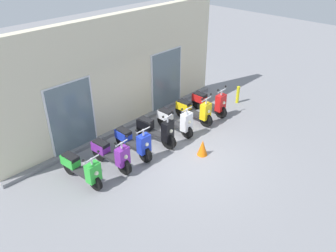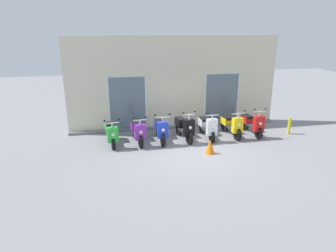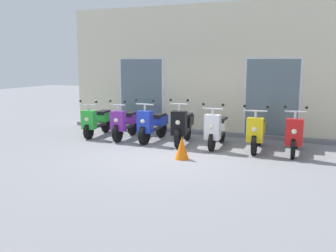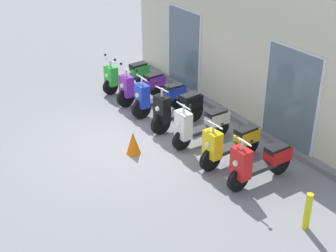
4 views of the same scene
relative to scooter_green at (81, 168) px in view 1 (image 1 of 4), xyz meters
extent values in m
plane|color=gray|center=(2.80, -1.41, -0.45)|extent=(40.00, 40.00, 0.00)
cube|color=beige|center=(2.80, 1.62, 1.49)|extent=(8.95, 0.30, 3.87)
cube|color=slate|center=(2.80, 1.37, -0.39)|extent=(8.95, 0.20, 0.12)
cube|color=silver|center=(0.75, 1.45, 0.70)|extent=(1.57, 0.04, 2.30)
cube|color=slate|center=(0.75, 1.43, 0.70)|extent=(1.45, 0.02, 2.22)
cube|color=silver|center=(4.85, 1.45, 0.70)|extent=(1.57, 0.04, 2.30)
cube|color=slate|center=(4.85, 1.43, 0.70)|extent=(1.45, 0.02, 2.22)
cylinder|color=black|center=(0.05, -0.54, -0.22)|extent=(0.15, 0.46, 0.45)
cylinder|color=black|center=(-0.05, 0.56, -0.22)|extent=(0.15, 0.46, 0.45)
cube|color=#2D2D30|center=(0.00, 0.01, -0.12)|extent=(0.33, 0.70, 0.09)
cube|color=green|center=(0.05, -0.50, 0.10)|extent=(0.40, 0.28, 0.53)
sphere|color=#F2EFCC|center=(0.06, -0.63, 0.14)|extent=(0.12, 0.12, 0.12)
cube|color=green|center=(-0.04, 0.46, 0.06)|extent=(0.35, 0.55, 0.28)
cube|color=black|center=(-0.04, 0.42, 0.20)|extent=(0.31, 0.50, 0.11)
cylinder|color=silver|center=(0.05, -0.50, 0.45)|extent=(0.06, 0.06, 0.20)
cylinder|color=silver|center=(0.05, -0.50, 0.53)|extent=(0.50, 0.08, 0.04)
sphere|color=black|center=(0.30, -0.47, 0.63)|extent=(0.07, 0.07, 0.07)
sphere|color=black|center=(-0.20, -0.52, 0.63)|extent=(0.07, 0.07, 0.07)
cylinder|color=black|center=(1.02, -0.57, -0.20)|extent=(0.15, 0.51, 0.50)
cylinder|color=black|center=(0.93, 0.49, -0.20)|extent=(0.15, 0.51, 0.50)
cube|color=#2D2D30|center=(0.98, -0.04, -0.10)|extent=(0.32, 0.68, 0.09)
cube|color=purple|center=(1.02, -0.53, 0.13)|extent=(0.40, 0.27, 0.54)
sphere|color=#F2EFCC|center=(1.03, -0.66, 0.17)|extent=(0.12, 0.12, 0.12)
cube|color=purple|center=(0.94, 0.39, 0.06)|extent=(0.35, 0.54, 0.28)
cube|color=black|center=(0.94, 0.35, 0.20)|extent=(0.30, 0.50, 0.11)
cylinder|color=silver|center=(1.02, -0.53, 0.49)|extent=(0.06, 0.06, 0.21)
cylinder|color=silver|center=(1.02, -0.53, 0.58)|extent=(0.44, 0.08, 0.04)
sphere|color=black|center=(1.24, -0.51, 0.68)|extent=(0.07, 0.07, 0.07)
sphere|color=black|center=(0.80, -0.55, 0.68)|extent=(0.07, 0.07, 0.07)
cylinder|color=black|center=(1.84, -0.56, -0.19)|extent=(0.13, 0.51, 0.51)
cylinder|color=black|center=(1.85, 0.54, -0.19)|extent=(0.13, 0.51, 0.51)
cube|color=#2D2D30|center=(1.85, -0.01, -0.09)|extent=(0.27, 0.69, 0.09)
cube|color=#1E38C6|center=(1.84, -0.52, 0.16)|extent=(0.38, 0.25, 0.58)
sphere|color=#F2EFCC|center=(1.84, -0.65, 0.20)|extent=(0.12, 0.12, 0.12)
cube|color=#1E38C6|center=(1.85, 0.44, 0.06)|extent=(0.31, 0.52, 0.28)
cube|color=black|center=(1.85, 0.40, 0.20)|extent=(0.27, 0.48, 0.11)
cylinder|color=silver|center=(1.84, -0.52, 0.54)|extent=(0.06, 0.06, 0.22)
cylinder|color=silver|center=(1.84, -0.52, 0.63)|extent=(0.51, 0.04, 0.04)
sphere|color=black|center=(2.09, -0.52, 0.73)|extent=(0.07, 0.07, 0.07)
sphere|color=black|center=(1.58, -0.52, 0.73)|extent=(0.07, 0.07, 0.07)
cylinder|color=black|center=(2.82, -0.59, -0.18)|extent=(0.17, 0.54, 0.53)
cylinder|color=black|center=(2.70, 0.45, -0.18)|extent=(0.17, 0.54, 0.53)
cube|color=#2D2D30|center=(2.76, -0.07, -0.08)|extent=(0.34, 0.68, 0.09)
cube|color=black|center=(2.82, -0.55, 0.19)|extent=(0.41, 0.28, 0.62)
sphere|color=#F2EFCC|center=(2.83, -0.68, 0.23)|extent=(0.12, 0.12, 0.12)
cube|color=black|center=(2.71, 0.36, 0.13)|extent=(0.36, 0.55, 0.28)
cube|color=black|center=(2.71, 0.32, 0.27)|extent=(0.32, 0.51, 0.11)
cylinder|color=silver|center=(2.82, -0.55, 0.59)|extent=(0.06, 0.06, 0.22)
cylinder|color=silver|center=(2.82, -0.55, 0.68)|extent=(0.45, 0.09, 0.04)
sphere|color=black|center=(3.04, -0.52, 0.78)|extent=(0.07, 0.07, 0.07)
sphere|color=black|center=(2.60, -0.58, 0.78)|extent=(0.07, 0.07, 0.07)
cylinder|color=black|center=(3.71, -0.59, -0.22)|extent=(0.10, 0.46, 0.46)
cylinder|color=black|center=(3.68, 0.50, -0.22)|extent=(0.10, 0.46, 0.46)
cube|color=#2D2D30|center=(3.69, -0.04, -0.12)|extent=(0.28, 0.69, 0.09)
cube|color=white|center=(3.71, -0.55, 0.15)|extent=(0.39, 0.25, 0.62)
sphere|color=#F2EFCC|center=(3.71, -0.68, 0.19)|extent=(0.12, 0.12, 0.12)
cube|color=white|center=(3.68, 0.40, 0.06)|extent=(0.31, 0.53, 0.28)
cube|color=black|center=(3.68, 0.36, 0.20)|extent=(0.27, 0.49, 0.11)
cylinder|color=silver|center=(3.71, -0.55, 0.53)|extent=(0.06, 0.06, 0.19)
cylinder|color=silver|center=(3.71, -0.55, 0.61)|extent=(0.49, 0.05, 0.04)
sphere|color=black|center=(3.95, -0.55, 0.71)|extent=(0.07, 0.07, 0.07)
sphere|color=black|center=(3.46, -0.56, 0.71)|extent=(0.07, 0.07, 0.07)
cylinder|color=black|center=(4.74, -0.58, -0.20)|extent=(0.13, 0.51, 0.50)
cylinder|color=black|center=(4.68, 0.53, -0.20)|extent=(0.13, 0.51, 0.50)
cube|color=#2D2D30|center=(4.71, -0.02, -0.10)|extent=(0.30, 0.70, 0.09)
cube|color=yellow|center=(4.74, -0.54, 0.15)|extent=(0.39, 0.26, 0.57)
sphere|color=#F2EFCC|center=(4.75, -0.67, 0.19)|extent=(0.12, 0.12, 0.12)
cube|color=yellow|center=(4.68, 0.43, 0.05)|extent=(0.33, 0.54, 0.28)
cube|color=black|center=(4.69, 0.39, 0.19)|extent=(0.29, 0.49, 0.11)
cylinder|color=silver|center=(4.74, -0.54, 0.52)|extent=(0.06, 0.06, 0.21)
cylinder|color=silver|center=(4.74, -0.54, 0.61)|extent=(0.53, 0.07, 0.04)
sphere|color=black|center=(5.00, -0.52, 0.71)|extent=(0.07, 0.07, 0.07)
sphere|color=black|center=(4.48, -0.55, 0.71)|extent=(0.07, 0.07, 0.07)
cylinder|color=black|center=(5.62, -0.57, -0.20)|extent=(0.09, 0.49, 0.49)
cylinder|color=black|center=(5.61, 0.54, -0.20)|extent=(0.09, 0.49, 0.49)
cube|color=#2D2D30|center=(5.62, -0.02, -0.10)|extent=(0.27, 0.69, 0.09)
cube|color=red|center=(5.62, -0.53, 0.16)|extent=(0.38, 0.25, 0.61)
sphere|color=#F2EFCC|center=(5.63, -0.66, 0.20)|extent=(0.12, 0.12, 0.12)
cube|color=red|center=(5.61, 0.44, 0.04)|extent=(0.31, 0.52, 0.28)
cube|color=black|center=(5.61, 0.40, 0.18)|extent=(0.27, 0.48, 0.11)
cylinder|color=silver|center=(5.62, -0.53, 0.55)|extent=(0.06, 0.06, 0.21)
cylinder|color=silver|center=(5.62, -0.53, 0.63)|extent=(0.46, 0.04, 0.04)
sphere|color=black|center=(5.85, -0.53, 0.73)|extent=(0.07, 0.07, 0.07)
sphere|color=black|center=(5.39, -0.54, 0.73)|extent=(0.07, 0.07, 0.07)
cylinder|color=yellow|center=(7.12, -0.31, -0.10)|extent=(0.12, 0.12, 0.70)
cone|color=orange|center=(3.29, -1.58, -0.19)|extent=(0.32, 0.32, 0.52)
camera|label=1|loc=(-3.69, -6.78, 5.60)|focal=36.18mm
camera|label=2|loc=(-0.08, -10.58, 3.62)|focal=31.92mm
camera|label=3|loc=(6.17, -9.33, 1.76)|focal=39.91mm
camera|label=4|loc=(11.44, -5.85, 4.90)|focal=51.50mm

